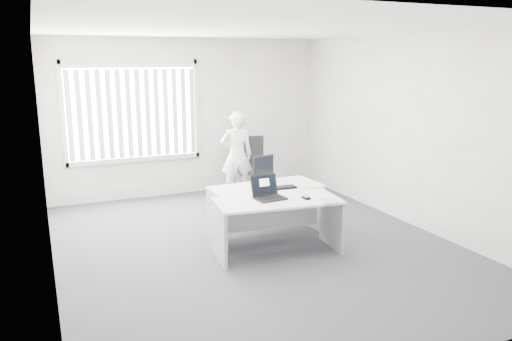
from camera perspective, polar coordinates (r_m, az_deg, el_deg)
name	(u,v)px	position (r m, az deg, el deg)	size (l,w,h in m)	color
ground	(256,246)	(6.73, -0.02, -8.57)	(6.00, 6.00, 0.00)	#424248
wall_back	(189,117)	(9.16, -7.68, 6.05)	(5.00, 0.02, 2.80)	white
wall_front	(420,203)	(3.88, 18.25, -3.57)	(5.00, 0.02, 2.80)	white
wall_left	(44,158)	(5.83, -23.11, 1.37)	(0.02, 6.00, 2.80)	white
wall_right	(411,131)	(7.71, 17.29, 4.35)	(0.02, 6.00, 2.80)	white
ceiling	(256,28)	(6.29, -0.02, 15.95)	(5.00, 6.00, 0.02)	white
window	(133,112)	(8.88, -13.87, 6.56)	(2.32, 0.06, 1.76)	silver
blinds	(134,114)	(8.82, -13.79, 6.33)	(2.20, 0.10, 1.50)	silver
desk_near	(278,215)	(6.34, 2.48, -5.06)	(1.63, 0.90, 0.71)	white
desk_far	(266,200)	(6.99, 1.18, -3.38)	(1.58, 0.80, 0.70)	white
office_chair	(252,177)	(9.07, -0.42, -0.77)	(0.75, 0.75, 1.06)	black
person	(237,155)	(8.76, -2.22, 1.75)	(0.57, 0.37, 1.56)	white
laptop	(270,188)	(6.25, 1.67, -2.04)	(0.37, 0.33, 0.29)	black
paper_sheet	(309,198)	(6.36, 6.09, -3.19)	(0.30, 0.21, 0.00)	silver
mouse	(306,197)	(6.32, 5.75, -3.05)	(0.07, 0.12, 0.05)	#A6A6A9
booklet	(330,201)	(6.25, 8.50, -3.50)	(0.16, 0.22, 0.01)	white
keyboard	(279,188)	(6.82, 2.65, -2.00)	(0.48, 0.16, 0.02)	black
monitor	(263,169)	(7.17, 0.84, 0.23)	(0.38, 0.11, 0.38)	black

